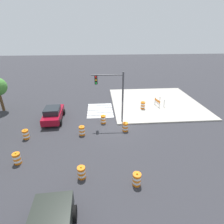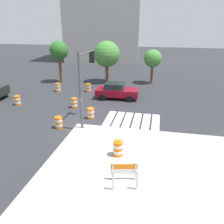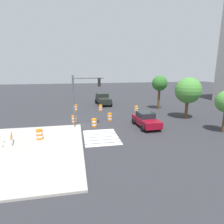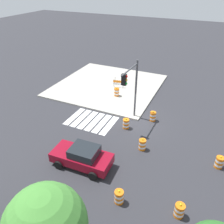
# 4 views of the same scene
# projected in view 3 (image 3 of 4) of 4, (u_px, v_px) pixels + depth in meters

# --- Properties ---
(ground_plane) EXTENTS (120.00, 120.00, 0.00)m
(ground_plane) POSITION_uv_depth(u_px,v_px,m) (80.00, 126.00, 21.48)
(ground_plane) COLOR #2D2D33
(sidewalk_corner) EXTENTS (12.00, 12.00, 0.15)m
(sidewalk_corner) POSITION_uv_depth(u_px,v_px,m) (4.00, 152.00, 14.61)
(sidewalk_corner) COLOR #ADA89E
(sidewalk_corner) RESTS_ON ground
(crosswalk_stripes) EXTENTS (4.35, 3.20, 0.02)m
(crosswalk_stripes) POSITION_uv_depth(u_px,v_px,m) (101.00, 137.00, 17.99)
(crosswalk_stripes) COLOR silver
(crosswalk_stripes) RESTS_ON ground
(sports_car) EXTENTS (4.37, 2.27, 1.63)m
(sports_car) POSITION_uv_depth(u_px,v_px,m) (146.00, 120.00, 20.98)
(sports_car) COLOR maroon
(sports_car) RESTS_ON ground
(pickup_truck) EXTENTS (5.23, 2.51, 1.92)m
(pickup_truck) POSITION_uv_depth(u_px,v_px,m) (103.00, 99.00, 33.70)
(pickup_truck) COLOR black
(pickup_truck) RESTS_ON ground
(traffic_barrel_near_corner) EXTENTS (0.56, 0.56, 1.02)m
(traffic_barrel_near_corner) POSITION_uv_depth(u_px,v_px,m) (149.00, 114.00, 24.82)
(traffic_barrel_near_corner) COLOR orange
(traffic_barrel_near_corner) RESTS_ON ground
(traffic_barrel_crosswalk_end) EXTENTS (0.56, 0.56, 1.02)m
(traffic_barrel_crosswalk_end) POSITION_uv_depth(u_px,v_px,m) (74.00, 120.00, 22.39)
(traffic_barrel_crosswalk_end) COLOR orange
(traffic_barrel_crosswalk_end) RESTS_ON ground
(traffic_barrel_median_near) EXTENTS (0.56, 0.56, 1.02)m
(traffic_barrel_median_near) POSITION_uv_depth(u_px,v_px,m) (76.00, 108.00, 28.98)
(traffic_barrel_median_near) COLOR orange
(traffic_barrel_median_near) RESTS_ON ground
(traffic_barrel_median_far) EXTENTS (0.56, 0.56, 1.02)m
(traffic_barrel_median_far) POSITION_uv_depth(u_px,v_px,m) (100.00, 108.00, 28.82)
(traffic_barrel_median_far) COLOR orange
(traffic_barrel_median_far) RESTS_ON ground
(traffic_barrel_far_curb) EXTENTS (0.56, 0.56, 1.02)m
(traffic_barrel_far_curb) POSITION_uv_depth(u_px,v_px,m) (94.00, 123.00, 21.05)
(traffic_barrel_far_curb) COLOR orange
(traffic_barrel_far_curb) RESTS_ON ground
(traffic_barrel_lane_center) EXTENTS (0.56, 0.56, 1.02)m
(traffic_barrel_lane_center) POSITION_uv_depth(u_px,v_px,m) (110.00, 117.00, 23.59)
(traffic_barrel_lane_center) COLOR orange
(traffic_barrel_lane_center) RESTS_ON ground
(traffic_barrel_opposite_curb) EXTENTS (0.56, 0.56, 1.02)m
(traffic_barrel_opposite_curb) POSITION_uv_depth(u_px,v_px,m) (136.00, 109.00, 28.00)
(traffic_barrel_opposite_curb) COLOR orange
(traffic_barrel_opposite_curb) RESTS_ON ground
(traffic_barrel_on_sidewalk) EXTENTS (0.56, 0.56, 1.02)m
(traffic_barrel_on_sidewalk) POSITION_uv_depth(u_px,v_px,m) (40.00, 134.00, 16.99)
(traffic_barrel_on_sidewalk) COLOR orange
(traffic_barrel_on_sidewalk) RESTS_ON sidewalk_corner
(construction_barricade) EXTENTS (1.37, 1.03, 1.00)m
(construction_barricade) POSITION_uv_depth(u_px,v_px,m) (9.00, 138.00, 15.85)
(construction_barricade) COLOR silver
(construction_barricade) RESTS_ON sidewalk_corner
(traffic_light_pole) EXTENTS (0.47, 3.29, 5.50)m
(traffic_light_pole) POSITION_uv_depth(u_px,v_px,m) (84.00, 92.00, 20.09)
(traffic_light_pole) COLOR #4C4C51
(traffic_light_pole) RESTS_ON sidewalk_corner
(street_tree_streetside_near) EXTENTS (3.26, 3.26, 5.24)m
(street_tree_streetside_near) POSITION_uv_depth(u_px,v_px,m) (188.00, 91.00, 23.93)
(street_tree_streetside_near) COLOR brown
(street_tree_streetside_near) RESTS_ON ground
(street_tree_streetside_mid) EXTENTS (2.33, 2.33, 5.23)m
(street_tree_streetside_mid) POSITION_uv_depth(u_px,v_px,m) (160.00, 84.00, 29.30)
(street_tree_streetside_mid) COLOR brown
(street_tree_streetside_mid) RESTS_ON ground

